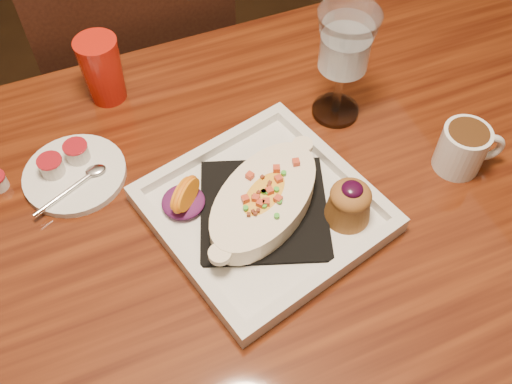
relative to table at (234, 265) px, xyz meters
name	(u,v)px	position (x,y,z in m)	size (l,w,h in m)	color
table	(234,265)	(0.00, 0.00, 0.00)	(1.50, 0.90, 0.75)	maroon
chair_far	(141,83)	(0.00, 0.63, -0.15)	(0.42, 0.42, 0.93)	black
plate	(270,205)	(0.06, 0.01, 0.12)	(0.36, 0.36, 0.08)	silver
coffee_mug	(464,147)	(0.38, -0.02, 0.14)	(0.10, 0.07, 0.08)	silver
goblet	(345,48)	(0.25, 0.16, 0.24)	(0.10, 0.10, 0.20)	silver
saucer	(72,172)	(-0.19, 0.19, 0.11)	(0.16, 0.16, 0.11)	silver
red_tumbler	(102,70)	(-0.10, 0.35, 0.16)	(0.07, 0.07, 0.12)	red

